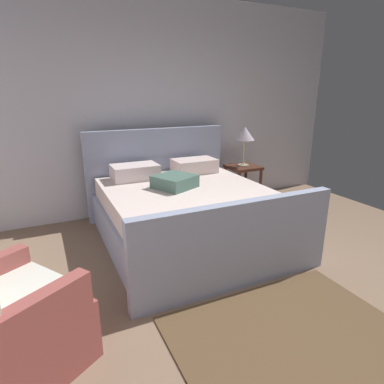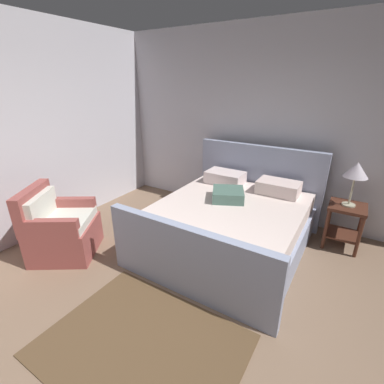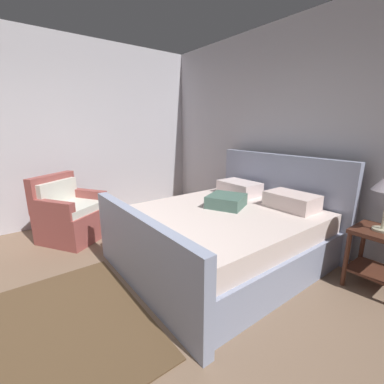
{
  "view_description": "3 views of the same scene",
  "coord_description": "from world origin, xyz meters",
  "views": [
    {
      "loc": [
        -1.69,
        -1.26,
        1.67
      ],
      "look_at": [
        -0.4,
        1.44,
        0.74
      ],
      "focal_mm": 30.47,
      "sensor_mm": 36.0,
      "label": 1
    },
    {
      "loc": [
        0.98,
        -1.07,
        2.09
      ],
      "look_at": [
        -0.52,
        1.4,
        0.91
      ],
      "focal_mm": 25.62,
      "sensor_mm": 36.0,
      "label": 2
    },
    {
      "loc": [
        1.76,
        -0.11,
        1.56
      ],
      "look_at": [
        -0.29,
        1.47,
        0.9
      ],
      "focal_mm": 24.38,
      "sensor_mm": 36.0,
      "label": 3
    }
  ],
  "objects": [
    {
      "name": "wall_back",
      "position": [
        0.0,
        3.17,
        1.44
      ],
      "size": [
        5.61,
        0.12,
        2.88
      ],
      "primitive_type": "cube",
      "color": "silver",
      "rests_on": "ground"
    },
    {
      "name": "bed",
      "position": [
        -0.24,
        1.93,
        0.35
      ],
      "size": [
        1.95,
        2.18,
        1.19
      ],
      "color": "#959FBB",
      "rests_on": "ground"
    },
    {
      "name": "area_rug",
      "position": [
        -0.24,
        0.12,
        0.01
      ],
      "size": [
        1.67,
        1.27,
        0.01
      ],
      "primitive_type": "cube",
      "rotation": [
        0.0,
        0.0,
        -0.01
      ],
      "color": "brown",
      "rests_on": "ground"
    },
    {
      "name": "ground_plane",
      "position": [
        0.0,
        0.0,
        -0.01
      ],
      "size": [
        5.49,
        6.21,
        0.02
      ],
      "primitive_type": "cube",
      "color": "#80654F"
    },
    {
      "name": "armchair",
      "position": [
        -2.01,
        0.64,
        0.35
      ],
      "size": [
        1.0,
        1.0,
        0.9
      ],
      "color": "#9B4B45",
      "rests_on": "ground"
    },
    {
      "name": "table_lamp_right",
      "position": [
        1.04,
        2.69,
        1.06
      ],
      "size": [
        0.28,
        0.28,
        0.57
      ],
      "color": "#B7B293",
      "rests_on": "nightstand_right"
    },
    {
      "name": "nightstand_right",
      "position": [
        1.04,
        2.69,
        0.4
      ],
      "size": [
        0.44,
        0.44,
        0.6
      ],
      "color": "#4A2619",
      "rests_on": "ground"
    }
  ]
}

